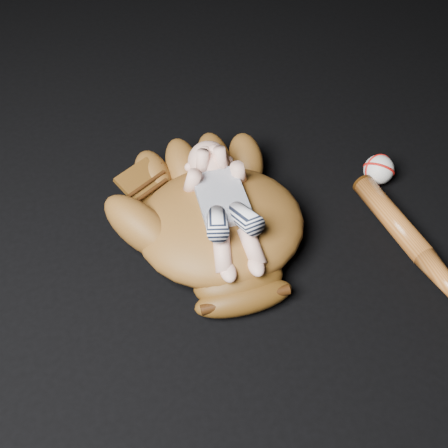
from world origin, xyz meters
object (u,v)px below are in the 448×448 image
at_px(baseball_glove, 220,218).
at_px(newborn_baby, 225,206).
at_px(baseball_bat, 433,267).
at_px(baseball, 379,170).

bearing_deg(baseball_glove, newborn_baby, -61.88).
xyz_separation_m(baseball_glove, baseball_bat, (0.40, -0.18, -0.05)).
distance_m(baseball_glove, newborn_baby, 0.05).
height_order(baseball_bat, baseball, baseball).
bearing_deg(baseball, baseball_glove, -166.23).
distance_m(baseball_bat, baseball, 0.28).
xyz_separation_m(newborn_baby, baseball_bat, (0.39, -0.17, -0.10)).
height_order(newborn_baby, baseball_bat, newborn_baby).
bearing_deg(baseball_bat, newborn_baby, 156.61).
bearing_deg(baseball, baseball_bat, -90.47).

